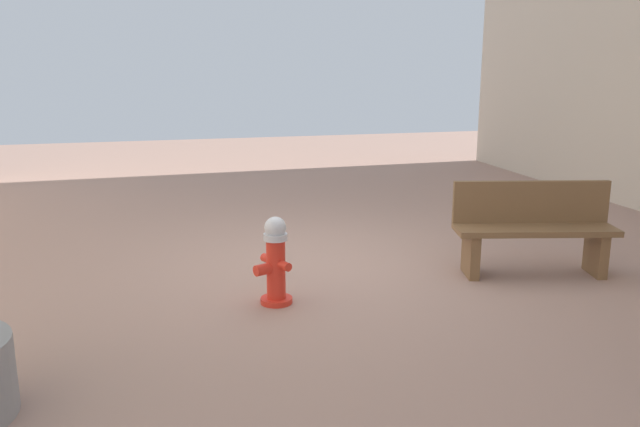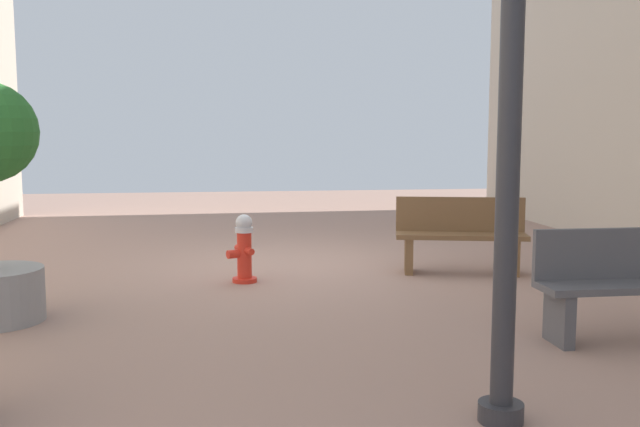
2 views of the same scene
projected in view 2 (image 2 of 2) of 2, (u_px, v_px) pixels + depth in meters
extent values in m
plane|color=#9E7A6B|center=(293.00, 264.00, 9.55)|extent=(23.40, 23.40, 0.00)
cylinder|color=red|center=(245.00, 280.00, 8.42)|extent=(0.29, 0.29, 0.05)
cylinder|color=red|center=(244.00, 255.00, 8.39)|extent=(0.17, 0.17, 0.55)
cylinder|color=silver|center=(244.00, 230.00, 8.35)|extent=(0.21, 0.21, 0.06)
sphere|color=silver|center=(244.00, 223.00, 8.34)|extent=(0.20, 0.20, 0.20)
cylinder|color=red|center=(249.00, 251.00, 8.27)|extent=(0.12, 0.15, 0.08)
cylinder|color=red|center=(240.00, 248.00, 8.49)|extent=(0.12, 0.15, 0.08)
cylinder|color=red|center=(233.00, 254.00, 8.31)|extent=(0.17, 0.15, 0.10)
cube|color=brown|center=(513.00, 257.00, 8.84)|extent=(0.19, 0.41, 0.45)
cube|color=brown|center=(409.00, 255.00, 8.96)|extent=(0.19, 0.41, 0.45)
cube|color=brown|center=(461.00, 236.00, 8.87)|extent=(1.68, 0.79, 0.06)
cube|color=brown|center=(460.00, 214.00, 9.03)|extent=(1.60, 0.42, 0.44)
cube|color=#4C4C51|center=(559.00, 318.00, 5.94)|extent=(0.10, 0.40, 0.45)
cube|color=#4C4C51|center=(628.00, 286.00, 6.00)|extent=(1.54, 0.45, 0.06)
cube|color=#4C4C51|center=(618.00, 253.00, 6.16)|extent=(1.54, 0.07, 0.44)
cylinder|color=#2D2D33|center=(501.00, 412.00, 4.37)|extent=(0.28, 0.28, 0.12)
cylinder|color=#2D2D33|center=(509.00, 131.00, 4.17)|extent=(0.14, 0.14, 3.33)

